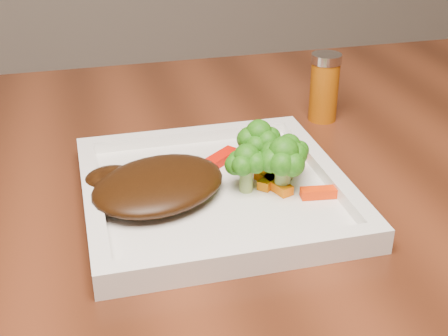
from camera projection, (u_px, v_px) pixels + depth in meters
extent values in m
cube|color=white|center=(215.00, 195.00, 0.66)|extent=(0.27, 0.27, 0.01)
ellipsoid|color=black|center=(159.00, 185.00, 0.64)|extent=(0.18, 0.17, 0.03)
cube|color=#EF3303|center=(324.00, 192.00, 0.64)|extent=(0.05, 0.02, 0.01)
cube|color=#FF5904|center=(287.00, 153.00, 0.72)|extent=(0.07, 0.03, 0.01)
cube|color=red|center=(218.00, 160.00, 0.70)|extent=(0.06, 0.05, 0.01)
cube|color=orange|center=(273.00, 183.00, 0.66)|extent=(0.03, 0.05, 0.01)
cube|color=#D56F03|center=(273.00, 178.00, 0.67)|extent=(0.04, 0.04, 0.01)
cylinder|color=#9F4E08|center=(324.00, 87.00, 0.83)|extent=(0.05, 0.05, 0.09)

